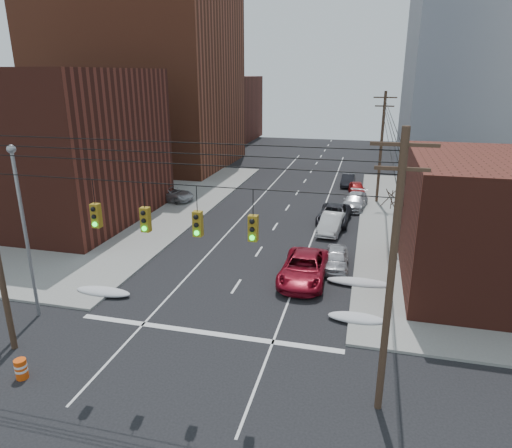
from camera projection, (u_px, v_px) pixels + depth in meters
The scene contains 26 objects.
ground at pixel (147, 423), 17.29m from camera, with size 160.00×160.00×0.00m, color black.
sidewalk_nw at pixel (32, 197), 48.32m from camera, with size 40.00×40.00×0.15m, color gray.
building_brick_tall at pixel (140, 55), 62.27m from camera, with size 24.00×20.00×30.00m, color brown.
building_brick_near at pixel (30, 145), 40.55m from camera, with size 20.00×16.00×13.00m, color #532218.
building_brick_far at pixel (198, 108), 89.51m from camera, with size 22.00×18.00×12.00m, color #532218.
building_glass at pixel (481, 84), 72.79m from camera, with size 20.00×18.00×22.00m, color gray.
utility_pole_right at pixel (391, 274), 16.28m from camera, with size 2.20×0.28×11.00m.
utility_pole_far at pixel (381, 146), 44.83m from camera, with size 2.20×0.28×11.00m.
traffic_signals at pixel (171, 220), 17.74m from camera, with size 17.00×0.42×2.02m.
street_light at pixel (23, 219), 23.25m from camera, with size 0.44×0.44×9.32m.
bare_tree at pixel (395, 224), 32.78m from camera, with size 2.09×2.20×4.93m.
snow_nw at pixel (103, 292), 27.21m from camera, with size 3.50×1.08×0.42m, color silver.
snow_ne at pixel (356, 318), 24.28m from camera, with size 3.00×1.08×0.42m, color silver.
snow_east_far at pixel (359, 282), 28.42m from camera, with size 4.00×1.08×0.42m, color silver.
red_pickup at pixel (304, 268), 28.91m from camera, with size 2.79×6.05×1.68m, color maroon.
parked_car_a at pixel (336, 258), 30.79m from camera, with size 1.66×4.12×1.41m, color #B2B1B6.
parked_car_b at pixel (331, 223), 37.72m from camera, with size 1.64×4.70×1.55m, color silver.
parked_car_c at pixel (334, 214), 40.10m from camera, with size 2.60×5.65×1.57m, color black.
parked_car_d at pixel (355, 201), 44.47m from camera, with size 2.06×5.07×1.47m, color #B4B4B9.
parked_car_e at pixel (357, 189), 49.49m from camera, with size 1.61×3.99×1.36m, color maroon.
parked_car_f at pixel (348, 180), 53.40m from camera, with size 1.45×4.14×1.37m, color black.
lot_car_a at pixel (97, 219), 38.80m from camera, with size 1.32×3.80×1.25m, color silver.
lot_car_b at pixel (170, 194), 46.66m from camera, with size 2.35×5.10×1.42m, color #AAAAAF.
lot_car_c at pixel (55, 220), 38.09m from camera, with size 2.11×5.19×1.51m, color black.
lot_car_d at pixel (141, 188), 48.95m from camera, with size 1.71×4.26×1.45m, color silver.
construction_barrel at pixel (21, 369), 19.69m from camera, with size 0.63×0.63×0.92m.
Camera 1 is at (7.40, -12.62, 12.62)m, focal length 32.00 mm.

